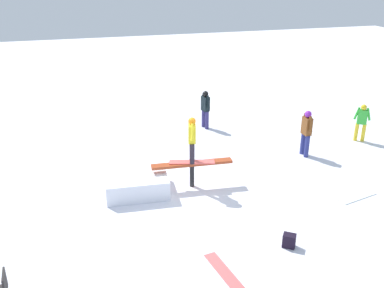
% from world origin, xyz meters
% --- Properties ---
extents(ground_plane, '(60.00, 60.00, 0.00)m').
position_xyz_m(ground_plane, '(0.00, 0.00, 0.00)').
color(ground_plane, white).
extents(rail_feature, '(2.47, 0.47, 0.80)m').
position_xyz_m(rail_feature, '(0.00, 0.00, 0.68)').
color(rail_feature, black).
rests_on(rail_feature, ground).
extents(snow_kicker_ramp, '(1.91, 1.63, 0.58)m').
position_xyz_m(snow_kicker_ramp, '(-1.68, 0.13, 0.29)').
color(snow_kicker_ramp, white).
rests_on(snow_kicker_ramp, ground).
extents(main_rider_on_rail, '(1.38, 0.70, 1.42)m').
position_xyz_m(main_rider_on_rail, '(0.00, 0.00, 1.51)').
color(main_rider_on_rail, '#EE5F5A').
rests_on(main_rider_on_rail, rail_feature).
extents(bystander_black, '(0.29, 0.68, 1.58)m').
position_xyz_m(bystander_black, '(1.95, 4.72, 0.88)').
color(bystander_black, navy).
rests_on(bystander_black, ground).
extents(bystander_brown, '(0.24, 0.68, 1.66)m').
position_xyz_m(bystander_brown, '(4.47, 1.09, 0.93)').
color(bystander_brown, navy).
rests_on(bystander_brown, ground).
extents(bystander_green, '(0.57, 0.39, 1.46)m').
position_xyz_m(bystander_green, '(7.20, 1.70, 0.82)').
color(bystander_green, yellow).
rests_on(bystander_green, ground).
extents(loose_snowboard_coral, '(0.50, 1.43, 0.02)m').
position_xyz_m(loose_snowboard_coral, '(-0.44, -4.02, 0.01)').
color(loose_snowboard_coral, '#EC6765').
rests_on(loose_snowboard_coral, ground).
extents(loose_snowboard_white, '(1.33, 0.56, 0.02)m').
position_xyz_m(loose_snowboard_white, '(4.44, -2.03, 0.01)').
color(loose_snowboard_white, white).
rests_on(loose_snowboard_white, ground).
extents(backpack_on_snow, '(0.37, 0.36, 0.34)m').
position_xyz_m(backpack_on_snow, '(1.37, -3.59, 0.17)').
color(backpack_on_snow, black).
rests_on(backpack_on_snow, ground).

